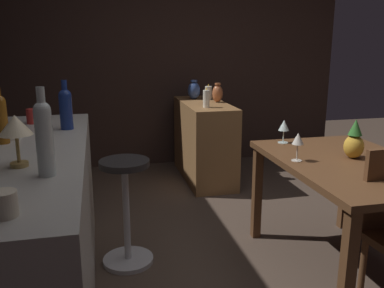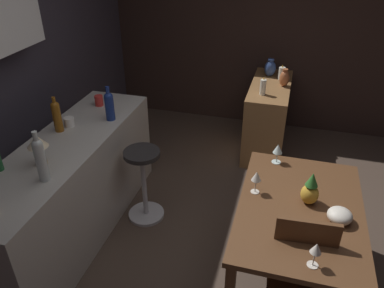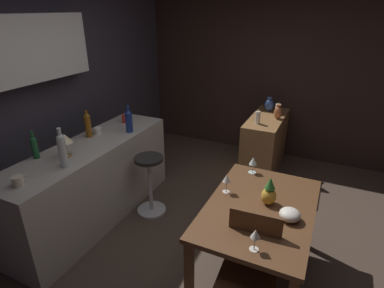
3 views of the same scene
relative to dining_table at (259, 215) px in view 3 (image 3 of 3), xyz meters
name	(u,v)px [view 3 (image 3 of 3)]	position (x,y,z in m)	size (l,w,h in m)	color
ground_plane	(210,246)	(0.17, 0.49, -0.65)	(9.00, 9.00, 0.00)	#47382D
wall_kitchen_back	(32,89)	(0.10, 2.56, 0.76)	(5.20, 0.33, 2.60)	#38333D
wall_side_right	(256,71)	(2.72, 0.79, 0.65)	(0.10, 4.40, 2.60)	#33231E
dining_table	(259,215)	(0.00, 0.00, 0.00)	(1.26, 0.84, 0.74)	#56351E
kitchen_counter	(93,182)	(0.08, 1.86, -0.20)	(2.10, 0.60, 0.90)	#B2ADA3
sideboard_cabinet	(264,144)	(2.01, 0.40, -0.24)	(1.10, 0.44, 0.82)	olive
chair_near_window	(249,269)	(-0.44, -0.05, -0.15)	(0.42, 0.42, 0.91)	#56351E
bar_stool	(150,183)	(0.42, 1.34, -0.27)	(0.34, 0.34, 0.71)	#262323
wine_glass_left	(227,179)	(0.08, 0.32, 0.22)	(0.07, 0.07, 0.17)	silver
wine_glass_right	(255,235)	(-0.51, -0.08, 0.22)	(0.07, 0.07, 0.17)	silver
wine_glass_center	(253,162)	(0.52, 0.21, 0.21)	(0.08, 0.08, 0.17)	silver
pineapple_centerpiece	(269,193)	(0.06, -0.05, 0.20)	(0.12, 0.12, 0.25)	gold
fruit_bowl	(290,215)	(-0.08, -0.24, 0.14)	(0.16, 0.16, 0.09)	beige
wine_bottle_green	(34,146)	(-0.36, 2.09, 0.38)	(0.06, 0.06, 0.27)	#1E592D
wine_bottle_clear	(62,149)	(-0.38, 1.71, 0.43)	(0.07, 0.07, 0.37)	silver
wine_bottle_cobalt	(129,120)	(0.58, 1.68, 0.39)	(0.08, 0.08, 0.31)	navy
wine_bottle_amber	(88,124)	(0.26, 2.00, 0.40)	(0.07, 0.07, 0.31)	#8C5114
cup_white	(98,131)	(0.36, 1.97, 0.29)	(0.12, 0.08, 0.08)	white
cup_red	(125,119)	(0.82, 1.92, 0.30)	(0.11, 0.08, 0.10)	red
cup_cream	(18,181)	(-0.78, 1.80, 0.29)	(0.12, 0.09, 0.09)	beige
counter_lamp	(65,140)	(-0.22, 1.85, 0.43)	(0.15, 0.15, 0.24)	#A58447
pillar_candle_tall	(258,117)	(1.70, 0.46, 0.26)	(0.06, 0.06, 0.19)	white
pillar_candle_short	(278,109)	(2.21, 0.30, 0.24)	(0.07, 0.07, 0.17)	white
vase_ceramic_blue	(269,105)	(2.29, 0.45, 0.27)	(0.13, 0.13, 0.21)	#334C8C
vase_copper	(278,112)	(2.01, 0.26, 0.26)	(0.11, 0.11, 0.20)	#B26038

